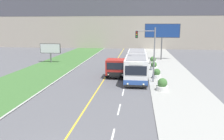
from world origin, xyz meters
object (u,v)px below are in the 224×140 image
city_bus (136,64)px  planter_round_near (162,85)px  planter_round_third (154,66)px  traffic_light_mast (149,48)px  planter_round_far (153,61)px  planter_round_second (157,74)px  billboard_small (50,49)px  dump_truck (117,67)px  billboard_large (162,32)px

city_bus → planter_round_near: 7.13m
planter_round_third → city_bus: bearing=-122.5°
traffic_light_mast → planter_round_far: size_ratio=5.03×
planter_round_near → planter_round_far: 15.75m
traffic_light_mast → planter_round_second: size_ratio=5.24×
billboard_small → planter_round_far: bearing=1.5°
dump_truck → planter_round_second: (5.09, -0.59, -0.61)m
planter_round_near → traffic_light_mast: bearing=111.1°
billboard_large → planter_round_far: size_ratio=5.42×
planter_round_third → billboard_large: bearing=78.6°
city_bus → planter_round_second: bearing=-26.4°
dump_truck → planter_round_far: dump_truck is taller
dump_truck → planter_round_second: dump_truck is taller
planter_round_third → planter_round_far: 5.25m
traffic_light_mast → planter_round_second: 4.07m
dump_truck → planter_round_near: (5.26, -5.84, -0.59)m
billboard_small → planter_round_second: billboard_small is taller
billboard_large → planter_round_near: 21.05m
dump_truck → planter_round_third: size_ratio=4.89×
billboard_large → planter_round_far: bearing=-111.3°
city_bus → billboard_large: billboard_large is taller
planter_round_near → planter_round_third: 10.50m
dump_truck → billboard_small: size_ratio=1.63×
planter_round_far → planter_round_near: bearing=-90.0°
planter_round_near → planter_round_far: planter_round_near is taller
billboard_large → planter_round_second: billboard_large is taller
planter_round_second → planter_round_near: bearing=-88.2°
dump_truck → planter_round_third: dump_truck is taller
billboard_large → planter_round_second: bearing=-97.4°
planter_round_near → planter_round_third: size_ratio=1.04×
billboard_small → planter_round_second: 20.69m
billboard_small → planter_round_second: size_ratio=3.04×
city_bus → planter_round_third: (2.54, 3.98, -0.93)m
traffic_light_mast → billboard_large: size_ratio=0.93×
city_bus → planter_round_far: 9.67m
city_bus → billboard_small: billboard_small is taller
planter_round_second → city_bus: bearing=153.6°
dump_truck → billboard_large: 16.73m
planter_round_near → planter_round_third: bearing=91.0°
planter_round_near → planter_round_far: (0.00, 15.75, -0.01)m
billboard_small → planter_round_third: size_ratio=3.01×
planter_round_far → planter_round_third: bearing=-92.1°
traffic_light_mast → planter_round_third: (1.12, 7.10, -3.43)m
dump_truck → billboard_large: size_ratio=0.88×
billboard_small → planter_round_far: size_ratio=2.93×
city_bus → traffic_light_mast: 4.24m
billboard_small → planter_round_near: (18.16, -15.28, -1.80)m
traffic_light_mast → planter_round_near: bearing=-68.9°
traffic_light_mast → billboard_large: 17.36m
planter_round_near → planter_round_second: 5.25m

